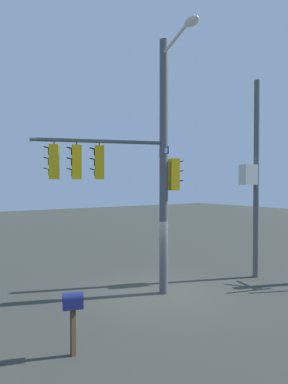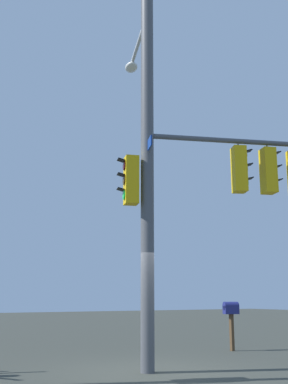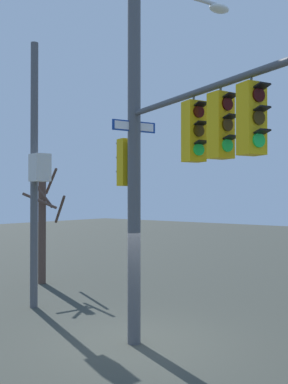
% 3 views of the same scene
% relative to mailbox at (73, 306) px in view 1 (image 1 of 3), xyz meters
% --- Properties ---
extents(ground_plane, '(80.00, 80.00, 0.00)m').
position_rel_mailbox_xyz_m(ground_plane, '(2.26, -4.18, -1.11)').
color(ground_plane, '#363932').
extents(main_signal_pole_assembly, '(4.30, 4.83, 8.73)m').
position_rel_mailbox_xyz_m(main_signal_pole_assembly, '(2.50, -3.45, 3.50)').
color(main_signal_pole_assembly, '#4C4F54').
rests_on(main_signal_pole_assembly, ground).
extents(secondary_pole_assembly, '(0.58, 0.84, 7.98)m').
position_rel_mailbox_xyz_m(secondary_pole_assembly, '(1.85, -8.50, 2.94)').
color(secondary_pole_assembly, '#4C4F54').
rests_on(secondary_pole_assembly, ground).
extents(mailbox, '(0.36, 0.49, 1.41)m').
position_rel_mailbox_xyz_m(mailbox, '(0.00, 0.00, 0.00)').
color(mailbox, '#4C3823').
rests_on(mailbox, ground).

